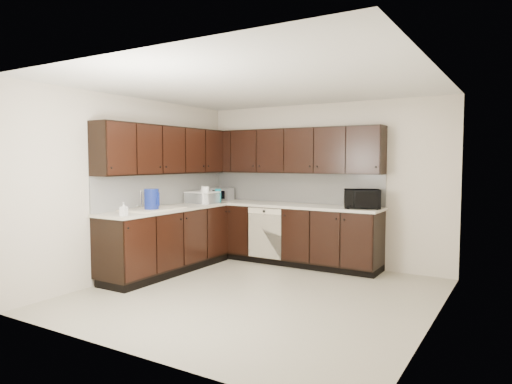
# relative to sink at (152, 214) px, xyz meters

# --- Properties ---
(floor) EXTENTS (4.00, 4.00, 0.00)m
(floor) POSITION_rel_sink_xyz_m (1.68, 0.01, -0.88)
(floor) COLOR #ADA78F
(floor) RESTS_ON ground
(ceiling) EXTENTS (4.00, 4.00, 0.00)m
(ceiling) POSITION_rel_sink_xyz_m (1.68, 0.01, 1.62)
(ceiling) COLOR white
(ceiling) RESTS_ON wall_back
(wall_back) EXTENTS (4.00, 0.02, 2.50)m
(wall_back) POSITION_rel_sink_xyz_m (1.68, 2.01, 0.37)
(wall_back) COLOR beige
(wall_back) RESTS_ON floor
(wall_left) EXTENTS (0.02, 4.00, 2.50)m
(wall_left) POSITION_rel_sink_xyz_m (-0.32, 0.01, 0.37)
(wall_left) COLOR beige
(wall_left) RESTS_ON floor
(wall_right) EXTENTS (0.02, 4.00, 2.50)m
(wall_right) POSITION_rel_sink_xyz_m (3.68, 0.01, 0.37)
(wall_right) COLOR beige
(wall_right) RESTS_ON floor
(wall_front) EXTENTS (4.00, 0.02, 2.50)m
(wall_front) POSITION_rel_sink_xyz_m (1.68, -1.99, 0.37)
(wall_front) COLOR beige
(wall_front) RESTS_ON floor
(lower_cabinets) EXTENTS (3.00, 2.80, 0.90)m
(lower_cabinets) POSITION_rel_sink_xyz_m (0.67, 1.12, -0.47)
(lower_cabinets) COLOR black
(lower_cabinets) RESTS_ON floor
(countertop) EXTENTS (3.03, 2.83, 0.04)m
(countertop) POSITION_rel_sink_xyz_m (0.67, 1.12, 0.04)
(countertop) COLOR beige
(countertop) RESTS_ON lower_cabinets
(backsplash) EXTENTS (3.00, 2.80, 0.48)m
(backsplash) POSITION_rel_sink_xyz_m (0.46, 1.33, 0.30)
(backsplash) COLOR #B8B9B4
(backsplash) RESTS_ON countertop
(upper_cabinets) EXTENTS (3.00, 2.80, 0.70)m
(upper_cabinets) POSITION_rel_sink_xyz_m (0.58, 1.22, 0.89)
(upper_cabinets) COLOR black
(upper_cabinets) RESTS_ON wall_back
(dishwasher) EXTENTS (0.58, 0.04, 0.78)m
(dishwasher) POSITION_rel_sink_xyz_m (0.98, 1.42, -0.33)
(dishwasher) COLOR beige
(dishwasher) RESTS_ON lower_cabinets
(sink) EXTENTS (0.54, 0.82, 0.42)m
(sink) POSITION_rel_sink_xyz_m (0.00, 0.00, 0.00)
(sink) COLOR beige
(sink) RESTS_ON countertop
(microwave) EXTENTS (0.58, 0.50, 0.27)m
(microwave) POSITION_rel_sink_xyz_m (2.43, 1.66, 0.20)
(microwave) COLOR black
(microwave) RESTS_ON countertop
(soap_bottle_a) EXTENTS (0.09, 0.09, 0.17)m
(soap_bottle_a) POSITION_rel_sink_xyz_m (0.19, -0.69, 0.14)
(soap_bottle_a) COLOR gray
(soap_bottle_a) RESTS_ON countertop
(soap_bottle_b) EXTENTS (0.13, 0.13, 0.27)m
(soap_bottle_b) POSITION_rel_sink_xyz_m (-0.10, 1.25, 0.19)
(soap_bottle_b) COLOR gray
(soap_bottle_b) RESTS_ON countertop
(toaster_oven) EXTENTS (0.36, 0.28, 0.21)m
(toaster_oven) POSITION_rel_sink_xyz_m (-0.05, 1.75, 0.16)
(toaster_oven) COLOR silver
(toaster_oven) RESTS_ON countertop
(storage_bin) EXTENTS (0.46, 0.35, 0.18)m
(storage_bin) POSITION_rel_sink_xyz_m (-0.01, 1.13, 0.15)
(storage_bin) COLOR white
(storage_bin) RESTS_ON countertop
(blue_pitcher) EXTENTS (0.21, 0.21, 0.30)m
(blue_pitcher) POSITION_rel_sink_xyz_m (0.07, -0.08, 0.21)
(blue_pitcher) COLOR #102598
(blue_pitcher) RESTS_ON countertop
(teal_tumbler) EXTENTS (0.12, 0.12, 0.22)m
(teal_tumbler) POSITION_rel_sink_xyz_m (0.14, 1.36, 0.17)
(teal_tumbler) COLOR #0D7F93
(teal_tumbler) RESTS_ON countertop
(paper_towel_roll) EXTENTS (0.13, 0.13, 0.27)m
(paper_towel_roll) POSITION_rel_sink_xyz_m (0.14, 1.03, 0.20)
(paper_towel_roll) COLOR white
(paper_towel_roll) RESTS_ON countertop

